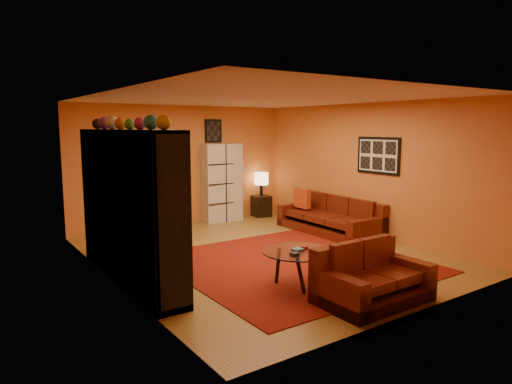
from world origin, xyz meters
TOP-DOWN VIEW (x-y plane):
  - floor at (0.00, 0.00)m, footprint 6.00×6.00m
  - ceiling at (0.00, 0.00)m, footprint 6.00×6.00m
  - wall_back at (0.00, 3.00)m, footprint 6.00×0.00m
  - wall_front at (0.00, -3.00)m, footprint 6.00×0.00m
  - wall_left at (-2.50, 0.00)m, footprint 0.00×6.00m
  - wall_right at (2.50, 0.00)m, footprint 0.00×6.00m
  - rug at (0.10, -0.70)m, footprint 3.60×3.60m
  - doorway at (-0.70, 2.96)m, footprint 0.95×0.10m
  - wall_art_right at (2.48, -0.30)m, footprint 0.03×1.00m
  - wall_art_back at (0.75, 2.98)m, footprint 0.42×0.03m
  - entertainment_unit at (-2.27, 0.00)m, footprint 0.45×3.00m
  - tv at (-2.23, 0.09)m, footprint 1.01×0.13m
  - sofa at (2.14, 0.55)m, footprint 1.00×2.33m
  - loveseat at (-0.11, -2.42)m, footprint 1.39×0.84m
  - throw_pillow at (1.95, 1.27)m, footprint 0.12×0.42m
  - coffee_table at (-0.51, -1.55)m, footprint 0.97×0.97m
  - storage_cabinet at (0.85, 2.80)m, footprint 0.90×0.44m
  - bowl_chair at (-0.55, 2.50)m, footprint 0.69×0.69m
  - side_table at (1.92, 2.75)m, footprint 0.46×0.46m
  - table_lamp at (1.92, 2.75)m, footprint 0.33×0.33m

SIDE VIEW (x-z plane):
  - floor at x=0.00m, z-range 0.00..0.00m
  - rug at x=0.10m, z-range 0.00..0.01m
  - side_table at x=1.92m, z-range 0.00..0.50m
  - sofa at x=2.14m, z-range -0.14..0.71m
  - loveseat at x=-0.11m, z-range -0.14..0.71m
  - bowl_chair at x=-0.55m, z-range 0.02..0.58m
  - coffee_table at x=-0.51m, z-range 0.20..0.69m
  - throw_pillow at x=1.95m, z-range 0.42..0.84m
  - storage_cabinet at x=0.85m, z-range 0.00..1.76m
  - table_lamp at x=1.92m, z-range 0.62..1.18m
  - tv at x=-2.23m, z-range 0.72..1.30m
  - doorway at x=-0.70m, z-range 0.00..2.04m
  - entertainment_unit at x=-2.27m, z-range 0.00..2.10m
  - wall_back at x=0.00m, z-range -1.70..4.30m
  - wall_front at x=0.00m, z-range -1.70..4.30m
  - wall_left at x=-2.50m, z-range -1.70..4.30m
  - wall_right at x=2.50m, z-range -1.70..4.30m
  - wall_art_right at x=2.48m, z-range 1.25..1.95m
  - wall_art_back at x=0.75m, z-range 1.79..2.31m
  - ceiling at x=0.00m, z-range 2.60..2.60m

